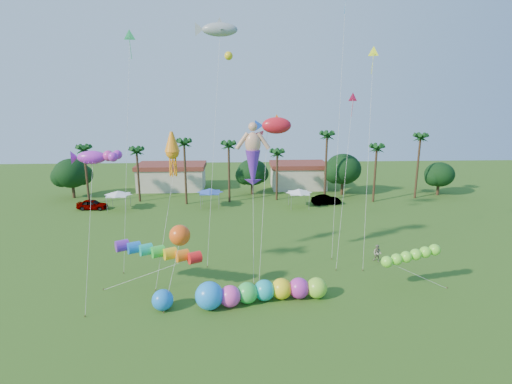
{
  "coord_description": "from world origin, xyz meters",
  "views": [
    {
      "loc": [
        -1.64,
        -24.41,
        17.45
      ],
      "look_at": [
        0.0,
        10.0,
        9.0
      ],
      "focal_mm": 28.0,
      "sensor_mm": 36.0,
      "label": 1
    }
  ],
  "objects_px": {
    "blue_ball": "(163,300)",
    "car_b": "(326,200)",
    "spectator_b": "(377,253)",
    "caterpillar_inflatable": "(257,292)",
    "car_a": "(92,205)"
  },
  "relations": [
    {
      "from": "spectator_b",
      "to": "blue_ball",
      "type": "bearing_deg",
      "value": -115.98
    },
    {
      "from": "car_a",
      "to": "blue_ball",
      "type": "height_order",
      "value": "blue_ball"
    },
    {
      "from": "car_b",
      "to": "spectator_b",
      "type": "bearing_deg",
      "value": 174.75
    },
    {
      "from": "car_b",
      "to": "caterpillar_inflatable",
      "type": "distance_m",
      "value": 33.49
    },
    {
      "from": "car_a",
      "to": "car_b",
      "type": "distance_m",
      "value": 37.03
    },
    {
      "from": "spectator_b",
      "to": "caterpillar_inflatable",
      "type": "height_order",
      "value": "caterpillar_inflatable"
    },
    {
      "from": "spectator_b",
      "to": "caterpillar_inflatable",
      "type": "bearing_deg",
      "value": -107.44
    },
    {
      "from": "car_a",
      "to": "spectator_b",
      "type": "distance_m",
      "value": 43.35
    },
    {
      "from": "car_a",
      "to": "car_b",
      "type": "height_order",
      "value": "car_a"
    },
    {
      "from": "blue_ball",
      "to": "spectator_b",
      "type": "bearing_deg",
      "value": 22.7
    },
    {
      "from": "blue_ball",
      "to": "car_b",
      "type": "bearing_deg",
      "value": 56.92
    },
    {
      "from": "car_b",
      "to": "spectator_b",
      "type": "relative_size",
      "value": 2.51
    },
    {
      "from": "car_a",
      "to": "caterpillar_inflatable",
      "type": "relative_size",
      "value": 0.4
    },
    {
      "from": "car_b",
      "to": "caterpillar_inflatable",
      "type": "bearing_deg",
      "value": 151.15
    },
    {
      "from": "car_a",
      "to": "spectator_b",
      "type": "height_order",
      "value": "spectator_b"
    }
  ]
}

